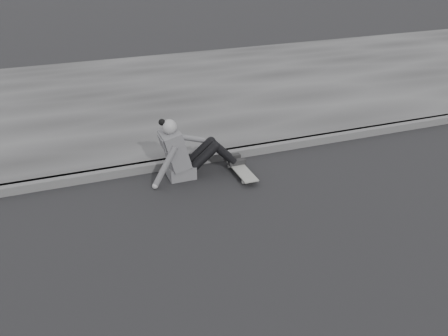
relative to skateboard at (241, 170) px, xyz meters
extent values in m
cube|color=#4F4F4F|center=(1.88, 0.58, -0.01)|extent=(24.00, 0.16, 0.12)
cube|color=#3A3A3A|center=(1.88, 3.60, -0.01)|extent=(24.00, 6.00, 0.12)
cylinder|color=gray|center=(-0.07, -0.26, -0.04)|extent=(0.03, 0.05, 0.05)
cylinder|color=gray|center=(0.08, -0.26, -0.04)|extent=(0.03, 0.05, 0.05)
cylinder|color=gray|center=(-0.07, 0.26, -0.04)|extent=(0.03, 0.05, 0.05)
cylinder|color=gray|center=(0.08, 0.26, -0.04)|extent=(0.03, 0.05, 0.05)
cube|color=#2B2B2D|center=(0.00, -0.26, -0.02)|extent=(0.16, 0.04, 0.03)
cube|color=#2B2B2D|center=(0.00, 0.26, -0.02)|extent=(0.16, 0.04, 0.03)
cube|color=slate|center=(0.00, 0.00, 0.01)|extent=(0.20, 0.78, 0.02)
cube|color=#555457|center=(-0.80, 0.25, 0.02)|extent=(0.36, 0.34, 0.18)
cube|color=#555457|center=(-0.87, 0.25, 0.36)|extent=(0.37, 0.40, 0.57)
cube|color=#555457|center=(-1.00, 0.25, 0.48)|extent=(0.14, 0.30, 0.20)
cylinder|color=gray|center=(-0.92, 0.25, 0.60)|extent=(0.09, 0.09, 0.08)
sphere|color=gray|center=(-0.93, 0.25, 0.69)|extent=(0.20, 0.20, 0.20)
sphere|color=black|center=(-1.02, 0.27, 0.76)|extent=(0.09, 0.09, 0.09)
cylinder|color=black|center=(-0.48, 0.16, 0.21)|extent=(0.43, 0.13, 0.39)
cylinder|color=black|center=(-0.48, 0.34, 0.21)|extent=(0.43, 0.13, 0.39)
cylinder|color=black|center=(-0.18, 0.16, 0.21)|extent=(0.35, 0.11, 0.36)
cylinder|color=black|center=(-0.18, 0.34, 0.21)|extent=(0.35, 0.11, 0.36)
sphere|color=black|center=(-0.32, 0.16, 0.35)|extent=(0.13, 0.13, 0.13)
sphere|color=black|center=(-0.32, 0.34, 0.35)|extent=(0.13, 0.13, 0.13)
cube|color=black|center=(0.00, 0.16, 0.05)|extent=(0.24, 0.08, 0.07)
cube|color=black|center=(0.00, 0.34, 0.05)|extent=(0.24, 0.08, 0.07)
cylinder|color=#555457|center=(-1.07, 0.04, 0.22)|extent=(0.38, 0.08, 0.58)
sphere|color=gray|center=(-1.22, 0.03, -0.03)|extent=(0.08, 0.08, 0.08)
cylinder|color=#555457|center=(-0.63, 0.41, 0.42)|extent=(0.48, 0.08, 0.21)
camera|label=1|loc=(-2.41, -5.71, 3.15)|focal=40.00mm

